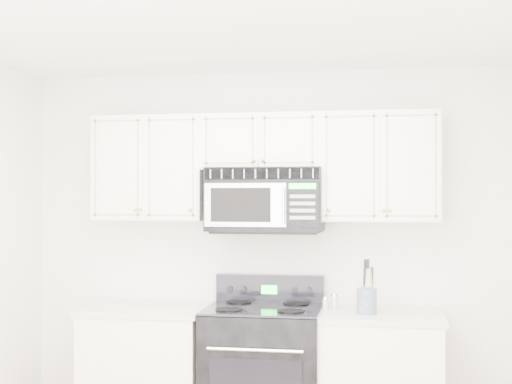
# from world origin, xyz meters

# --- Properties ---
(room) EXTENTS (3.51, 3.51, 2.61)m
(room) POSITION_xyz_m (0.00, 0.00, 1.30)
(room) COLOR olive
(room) RESTS_ON ground
(base_cabinet_left) EXTENTS (0.86, 0.65, 0.92)m
(base_cabinet_left) POSITION_xyz_m (-0.80, 1.44, 0.43)
(base_cabinet_left) COLOR white
(base_cabinet_left) RESTS_ON ground
(range) EXTENTS (0.78, 0.71, 1.13)m
(range) POSITION_xyz_m (0.03, 1.42, 0.48)
(range) COLOR black
(range) RESTS_ON ground
(upper_cabinets) EXTENTS (2.44, 0.37, 0.75)m
(upper_cabinets) POSITION_xyz_m (-0.00, 1.58, 1.93)
(upper_cabinets) COLOR white
(upper_cabinets) RESTS_ON ground
(microwave) EXTENTS (0.80, 0.45, 0.44)m
(microwave) POSITION_xyz_m (0.03, 1.54, 1.67)
(microwave) COLOR black
(microwave) RESTS_ON ground
(utensil_crock) EXTENTS (0.13, 0.13, 0.35)m
(utensil_crock) POSITION_xyz_m (0.73, 1.36, 1.01)
(utensil_crock) COLOR slate
(utensil_crock) RESTS_ON base_cabinet_right
(shaker_salt) EXTENTS (0.04, 0.04, 0.09)m
(shaker_salt) POSITION_xyz_m (0.45, 1.43, 0.97)
(shaker_salt) COLOR #B2B0C3
(shaker_salt) RESTS_ON base_cabinet_right
(shaker_pepper) EXTENTS (0.05, 0.05, 0.11)m
(shaker_pepper) POSITION_xyz_m (0.51, 1.47, 0.97)
(shaker_pepper) COLOR #B2B0C3
(shaker_pepper) RESTS_ON base_cabinet_right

